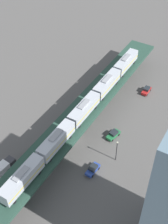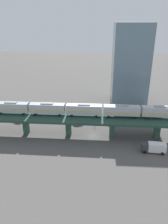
# 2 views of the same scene
# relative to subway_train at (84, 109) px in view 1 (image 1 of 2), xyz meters

# --- Properties ---
(ground_plane) EXTENTS (400.00, 400.00, 0.00)m
(ground_plane) POSITION_rel_subway_train_xyz_m (1.44, 3.21, -9.31)
(ground_plane) COLOR #514F4C
(elevated_viaduct) EXTENTS (9.46, 92.09, 6.77)m
(elevated_viaduct) POSITION_rel_subway_train_xyz_m (1.44, 3.05, -3.47)
(elevated_viaduct) COLOR #244135
(elevated_viaduct) RESTS_ON ground
(subway_train) EXTENTS (3.56, 62.43, 4.45)m
(subway_train) POSITION_rel_subway_train_xyz_m (0.00, 0.00, 0.00)
(subway_train) COLOR #ADB2BA
(subway_train) RESTS_ON elevated_viaduct
(street_car_green) EXTENTS (2.69, 4.68, 1.89)m
(street_car_green) POSITION_rel_subway_train_xyz_m (-7.57, -3.07, -8.37)
(street_car_green) COLOR #1E6638
(street_car_green) RESTS_ON ground
(street_car_red) EXTENTS (1.97, 4.41, 1.89)m
(street_car_red) POSITION_rel_subway_train_xyz_m (-8.12, -25.81, -8.37)
(street_car_red) COLOR #AD1E1E
(street_car_red) RESTS_ON ground
(street_car_blue) EXTENTS (2.20, 4.52, 1.89)m
(street_car_blue) POSITION_rel_subway_train_xyz_m (-8.41, 10.06, -8.37)
(street_car_blue) COLOR #233D93
(street_car_blue) RESTS_ON ground
(delivery_truck) EXTENTS (2.88, 7.36, 3.20)m
(delivery_truck) POSITION_rel_subway_train_xyz_m (10.42, 21.86, -7.55)
(delivery_truck) COLOR #333338
(delivery_truck) RESTS_ON ground
(street_lamp) EXTENTS (0.44, 0.44, 6.94)m
(street_lamp) POSITION_rel_subway_train_xyz_m (-11.70, 3.85, -5.20)
(street_lamp) COLOR black
(street_lamp) RESTS_ON ground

